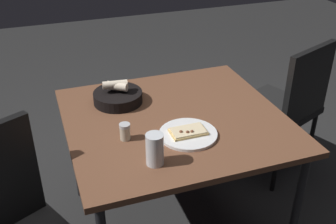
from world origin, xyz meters
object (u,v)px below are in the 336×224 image
object	(u,v)px
pizza_plate	(189,133)
pepper_shaker	(125,132)
dining_table	(175,128)
chair_far	(287,102)
bread_basket	(118,96)
beer_glass	(155,151)

from	to	relation	value
pizza_plate	pepper_shaker	distance (m)	0.29
dining_table	chair_far	world-z (taller)	chair_far
bread_basket	chair_far	distance (m)	1.07
dining_table	beer_glass	size ratio (longest dim) A/B	7.59
dining_table	bread_basket	xyz separation A→B (m)	(0.25, 0.23, 0.10)
chair_far	bread_basket	bearing A→B (deg)	89.72
beer_glass	pepper_shaker	xyz separation A→B (m)	(0.21, 0.07, -0.03)
pepper_shaker	chair_far	size ratio (longest dim) A/B	0.09
beer_glass	chair_far	xyz separation A→B (m)	(0.56, -1.03, -0.25)
bread_basket	pepper_shaker	size ratio (longest dim) A/B	3.23
dining_table	bread_basket	distance (m)	0.35
pizza_plate	pepper_shaker	size ratio (longest dim) A/B	3.39
pizza_plate	beer_glass	size ratio (longest dim) A/B	1.92
pizza_plate	chair_far	size ratio (longest dim) A/B	0.29
pepper_shaker	dining_table	bearing A→B (deg)	-69.12
pizza_plate	bread_basket	distance (m)	0.47
dining_table	beer_glass	distance (m)	0.40
pizza_plate	bread_basket	world-z (taller)	bread_basket
pizza_plate	chair_far	world-z (taller)	chair_far
bread_basket	pepper_shaker	distance (m)	0.35
beer_glass	chair_far	world-z (taller)	chair_far
dining_table	bread_basket	world-z (taller)	bread_basket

